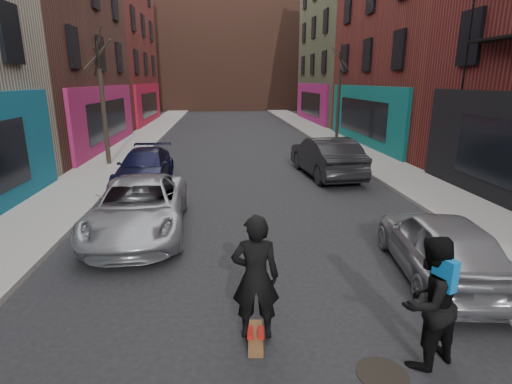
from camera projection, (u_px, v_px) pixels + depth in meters
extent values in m
cube|color=gray|center=(151.00, 132.00, 29.81)|extent=(2.50, 84.00, 0.13)
cube|color=gray|center=(315.00, 130.00, 30.89)|extent=(2.50, 84.00, 0.13)
cube|color=#47281E|center=(226.00, 55.00, 53.40)|extent=(40.00, 10.00, 14.00)
imported|color=#989AA1|center=(139.00, 207.00, 10.20)|extent=(2.52, 5.07, 1.38)
imported|color=black|center=(145.00, 167.00, 15.07)|extent=(1.83, 4.46, 1.29)
imported|color=#93959B|center=(440.00, 244.00, 7.89)|extent=(2.12, 4.20, 1.37)
imported|color=black|center=(326.00, 157.00, 16.28)|extent=(2.13, 5.01, 1.61)
cube|color=brown|center=(255.00, 338.00, 6.05)|extent=(0.28, 0.81, 0.10)
imported|color=black|center=(255.00, 277.00, 5.78)|extent=(0.74, 0.51, 1.92)
imported|color=black|center=(428.00, 302.00, 5.36)|extent=(1.12, 1.02, 1.88)
cube|color=#0C64B4|center=(445.00, 274.00, 5.07)|extent=(0.25, 0.33, 0.42)
cylinder|color=black|center=(382.00, 374.00, 5.36)|extent=(0.91, 0.91, 0.01)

